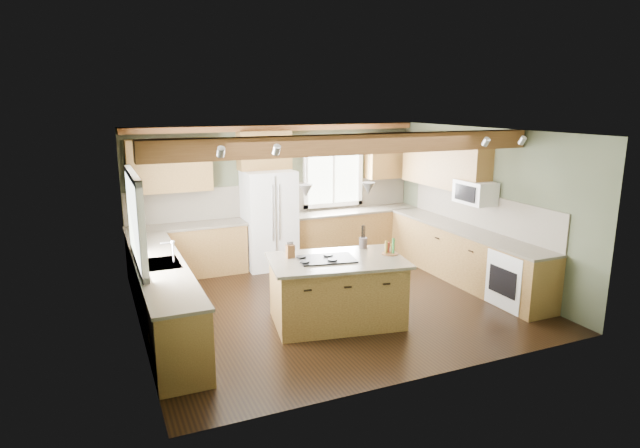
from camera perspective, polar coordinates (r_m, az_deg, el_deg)
name	(u,v)px	position (r m, az deg, el deg)	size (l,w,h in m)	color
floor	(332,302)	(8.32, 1.28, -8.34)	(5.60, 5.60, 0.00)	black
ceiling	(333,131)	(7.76, 1.38, 9.84)	(5.60, 5.60, 0.00)	silver
wall_back	(278,194)	(10.22, -4.56, 3.24)	(5.60, 5.60, 0.00)	#424934
wall_left	(134,239)	(7.25, -19.19, -1.51)	(5.00, 5.00, 0.00)	#424934
wall_right	(483,206)	(9.44, 16.98, 1.89)	(5.00, 5.00, 0.00)	#424934
ceiling_beam	(355,144)	(7.14, 3.77, 8.50)	(5.55, 0.26, 0.26)	brown
soffit_trim	(278,128)	(9.99, -4.50, 10.18)	(5.55, 0.20, 0.10)	brown
backsplash_back	(278,198)	(10.22, -4.52, 2.73)	(5.58, 0.03, 0.58)	brown
backsplash_right	(480,210)	(9.48, 16.68, 1.41)	(0.03, 3.70, 0.58)	brown
base_cab_back_left	(188,251)	(9.70, -13.94, -2.85)	(2.02, 0.60, 0.88)	brown
counter_back_left	(186,226)	(9.59, -14.09, -0.21)	(2.06, 0.64, 0.04)	#50483B
base_cab_back_right	(354,233)	(10.70, 3.63, -1.01)	(2.62, 0.60, 0.88)	brown
counter_back_right	(354,211)	(10.59, 3.66, 1.41)	(2.66, 0.64, 0.04)	#50483B
base_cab_left	(162,297)	(7.58, -16.46, -7.52)	(0.60, 3.70, 0.88)	brown
counter_left	(160,265)	(7.43, -16.69, -4.20)	(0.64, 3.74, 0.04)	#50483B
base_cab_right	(463,256)	(9.48, 15.05, -3.28)	(0.60, 3.70, 0.88)	brown
counter_right	(465,230)	(9.37, 15.21, -0.58)	(0.64, 3.74, 0.04)	#50483B
upper_cab_back_left	(170,166)	(9.50, -15.76, 6.02)	(1.40, 0.35, 0.90)	brown
upper_cab_over_fridge	(264,150)	(9.85, -5.98, 7.83)	(0.96, 0.35, 0.70)	brown
upper_cab_right	(444,162)	(9.93, 13.09, 6.45)	(0.35, 2.20, 0.90)	brown
upper_cab_back_corner	(388,156)	(10.93, 7.26, 7.26)	(0.90, 0.35, 0.90)	brown
window_left	(134,219)	(7.25, -19.22, 0.51)	(0.04, 1.60, 1.05)	white
window_back	(333,177)	(10.58, 1.37, 4.99)	(1.10, 0.04, 1.00)	white
sink	(160,264)	(7.43, -16.69, -4.16)	(0.50, 0.65, 0.03)	#262628
faucet	(173,253)	(7.41, -15.39, -2.95)	(0.02, 0.02, 0.28)	#B2B2B7
dishwasher	(179,336)	(6.38, -14.84, -11.47)	(0.60, 0.60, 0.84)	white
oven	(518,279)	(8.55, 20.39, -5.52)	(0.60, 0.72, 0.84)	white
microwave	(475,192)	(9.21, 16.23, 3.27)	(0.40, 0.70, 0.38)	white
pendant_left	(306,191)	(7.00, -1.52, 3.56)	(0.18, 0.18, 0.16)	#B2B2B7
pendant_right	(368,188)	(7.22, 5.19, 3.81)	(0.18, 0.18, 0.16)	#B2B2B7
refrigerator	(269,220)	(9.85, -5.44, 0.48)	(0.90, 0.74, 1.80)	white
island	(337,292)	(7.47, 1.80, -7.28)	(1.72, 1.05, 0.88)	brown
island_top	(337,260)	(7.32, 1.83, -3.90)	(1.84, 1.17, 0.04)	#50483B
cooktop	(327,259)	(7.28, 0.74, -3.75)	(0.75, 0.50, 0.02)	black
knife_block	(290,251)	(7.35, -3.18, -2.94)	(0.11, 0.08, 0.18)	brown
utensil_crock	(363,243)	(7.84, 4.62, -2.04)	(0.12, 0.12, 0.16)	#3D3431
bottle_tray	(390,247)	(7.58, 7.50, -2.42)	(0.23, 0.23, 0.21)	brown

